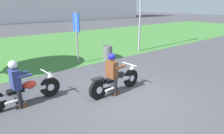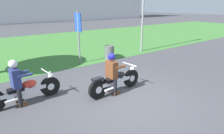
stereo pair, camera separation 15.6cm
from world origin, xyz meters
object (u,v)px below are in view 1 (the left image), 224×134
(motorcycle_lead, at_px, (116,81))
(trash_can, at_px, (108,53))
(sign_banner, at_px, (76,29))
(rider_follow, at_px, (16,80))
(motorcycle_follow, at_px, (24,92))
(rider_lead, at_px, (112,70))

(motorcycle_lead, bearing_deg, trash_can, 52.65)
(sign_banner, bearing_deg, rider_follow, -141.50)
(motorcycle_lead, relative_size, motorcycle_follow, 0.95)
(rider_lead, relative_size, motorcycle_follow, 0.62)
(motorcycle_follow, bearing_deg, motorcycle_lead, -25.46)
(motorcycle_follow, xyz_separation_m, rider_follow, (-0.17, -0.01, 0.43))
(motorcycle_lead, xyz_separation_m, rider_follow, (-2.84, 1.04, 0.42))
(rider_lead, height_order, sign_banner, sign_banner)
(rider_follow, distance_m, sign_banner, 4.59)
(motorcycle_lead, bearing_deg, sign_banner, 75.97)
(motorcycle_lead, xyz_separation_m, motorcycle_follow, (-2.67, 1.05, -0.00))
(motorcycle_lead, height_order, rider_lead, rider_lead)
(rider_follow, bearing_deg, motorcycle_follow, -0.83)
(rider_follow, relative_size, sign_banner, 0.54)
(trash_can, bearing_deg, rider_follow, -154.67)
(motorcycle_lead, relative_size, rider_follow, 1.55)
(motorcycle_lead, relative_size, sign_banner, 0.83)
(trash_can, bearing_deg, rider_lead, -125.24)
(rider_lead, distance_m, trash_can, 4.28)
(motorcycle_follow, height_order, rider_follow, rider_follow)
(motorcycle_follow, distance_m, rider_follow, 0.46)
(trash_can, bearing_deg, sign_banner, 166.88)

